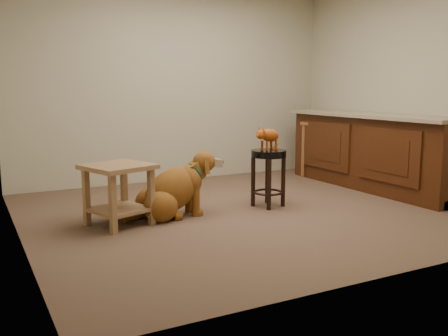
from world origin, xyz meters
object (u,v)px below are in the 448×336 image
tabby_kitten (268,136)px  padded_stool (268,167)px  wood_stool (321,149)px  side_table (118,185)px  golden_retriever (173,191)px

tabby_kitten → padded_stool: bearing=-5.7°
wood_stool → side_table: size_ratio=1.13×
side_table → golden_retriever: size_ratio=0.65×
side_table → tabby_kitten: (1.61, -0.03, 0.38)m
padded_stool → wood_stool: bearing=35.3°
wood_stool → side_table: (-3.23, -1.12, -0.03)m
side_table → tabby_kitten: size_ratio=1.73×
padded_stool → wood_stool: wood_stool is taller
golden_retriever → tabby_kitten: (1.05, -0.08, 0.50)m
wood_stool → side_table: wood_stool is taller
side_table → golden_retriever: (0.55, 0.05, -0.12)m
padded_stool → golden_retriever: bearing=176.0°
side_table → padded_stool: bearing=-0.8°
wood_stool → golden_retriever: (-2.68, -1.07, -0.16)m
padded_stool → wood_stool: 1.98m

